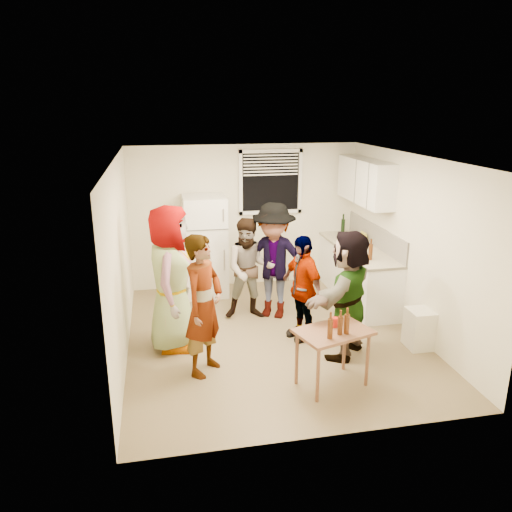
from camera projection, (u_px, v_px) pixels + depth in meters
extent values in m
cube|color=white|center=(205.00, 246.00, 8.43)|extent=(0.70, 0.70, 1.70)
cube|color=white|center=(357.00, 274.00, 8.32)|extent=(0.60, 2.20, 0.86)
cube|color=beige|center=(359.00, 248.00, 8.19)|extent=(0.64, 2.22, 0.04)
cube|color=#B9B3A9|center=(376.00, 236.00, 8.19)|extent=(0.03, 2.20, 0.36)
cube|color=white|center=(365.00, 181.00, 8.09)|extent=(0.34, 1.60, 0.70)
cylinder|color=white|center=(356.00, 246.00, 8.23)|extent=(0.11, 0.11, 0.23)
cylinder|color=black|center=(343.00, 234.00, 9.01)|extent=(0.07, 0.07, 0.27)
cylinder|color=#47230C|center=(370.00, 260.00, 7.53)|extent=(0.06, 0.06, 0.24)
cylinder|color=#0A43A4|center=(361.00, 261.00, 7.45)|extent=(0.10, 0.10, 0.13)
cube|color=gold|center=(364.00, 237.00, 8.48)|extent=(0.02, 0.20, 0.17)
cube|color=white|center=(421.00, 330.00, 6.70)|extent=(0.37, 0.37, 0.53)
cylinder|color=#47230C|center=(340.00, 334.00, 5.56)|extent=(0.06, 0.06, 0.22)
cylinder|color=red|center=(334.00, 327.00, 5.75)|extent=(0.08, 0.08, 0.11)
imported|color=gray|center=(174.00, 346.00, 6.79)|extent=(2.10, 1.32, 0.62)
imported|color=#141933|center=(206.00, 370.00, 6.17)|extent=(1.77, 1.55, 0.42)
imported|color=brown|center=(250.00, 317.00, 7.71)|extent=(0.93, 1.63, 0.59)
imported|color=#3B3B3F|center=(273.00, 315.00, 7.77)|extent=(1.85, 2.11, 0.66)
imported|color=black|center=(301.00, 337.00, 7.05)|extent=(1.68, 1.29, 0.36)
imported|color=#CC7743|center=(344.00, 353.00, 6.59)|extent=(2.29, 2.29, 0.50)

